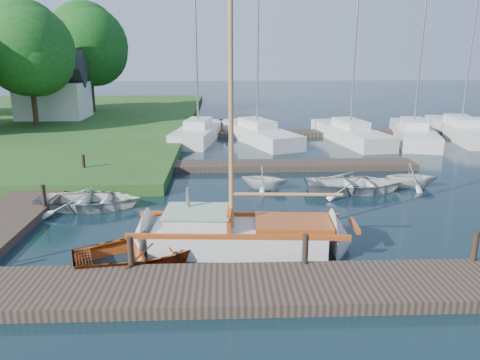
{
  "coord_description": "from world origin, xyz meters",
  "views": [
    {
      "loc": [
        -0.64,
        -16.15,
        5.64
      ],
      "look_at": [
        0.0,
        0.0,
        1.2
      ],
      "focal_mm": 35.0,
      "sensor_mm": 36.0,
      "label": 1
    }
  ],
  "objects_px": {
    "mooring_post_3": "(475,246)",
    "sailboat": "(244,237)",
    "mooring_post_4": "(44,196)",
    "house_c": "(53,92)",
    "mooring_post_5": "(84,163)",
    "marina_boat_0": "(198,132)",
    "marina_boat_3": "(350,132)",
    "tree_7": "(88,45)",
    "mooring_post_2": "(305,249)",
    "marina_boat_4": "(413,132)",
    "tender_b": "(264,176)",
    "marina_boat_1": "(257,132)",
    "dinghy": "(147,246)",
    "tender_c": "(355,182)",
    "marina_boat_5": "(461,129)",
    "tender_a": "(89,198)",
    "tender_d": "(412,174)",
    "mooring_post_1": "(131,252)",
    "tree_3": "(28,49)"
  },
  "relations": [
    {
      "from": "mooring_post_2",
      "to": "tender_c",
      "type": "relative_size",
      "value": 0.2
    },
    {
      "from": "sailboat",
      "to": "marina_boat_1",
      "type": "relative_size",
      "value": 0.94
    },
    {
      "from": "sailboat",
      "to": "dinghy",
      "type": "distance_m",
      "value": 2.82
    },
    {
      "from": "mooring_post_3",
      "to": "marina_boat_3",
      "type": "height_order",
      "value": "marina_boat_3"
    },
    {
      "from": "tender_a",
      "to": "marina_boat_4",
      "type": "relative_size",
      "value": 0.4
    },
    {
      "from": "dinghy",
      "to": "marina_boat_4",
      "type": "relative_size",
      "value": 0.41
    },
    {
      "from": "marina_boat_5",
      "to": "mooring_post_3",
      "type": "bearing_deg",
      "value": 161.94
    },
    {
      "from": "mooring_post_2",
      "to": "tree_7",
      "type": "distance_m",
      "value": 34.3
    },
    {
      "from": "tender_c",
      "to": "tree_3",
      "type": "xyz_separation_m",
      "value": [
        -18.87,
        15.66,
        5.39
      ]
    },
    {
      "from": "tender_c",
      "to": "marina_boat_4",
      "type": "distance_m",
      "value": 13.27
    },
    {
      "from": "mooring_post_2",
      "to": "marina_boat_4",
      "type": "height_order",
      "value": "marina_boat_4"
    },
    {
      "from": "sailboat",
      "to": "marina_boat_5",
      "type": "bearing_deg",
      "value": 52.58
    },
    {
      "from": "marina_boat_3",
      "to": "tree_7",
      "type": "xyz_separation_m",
      "value": [
        -19.7,
        12.37,
        5.62
      ]
    },
    {
      "from": "mooring_post_3",
      "to": "sailboat",
      "type": "height_order",
      "value": "sailboat"
    },
    {
      "from": "mooring_post_3",
      "to": "marina_boat_4",
      "type": "bearing_deg",
      "value": 72.52
    },
    {
      "from": "tender_a",
      "to": "tender_d",
      "type": "height_order",
      "value": "tender_d"
    },
    {
      "from": "marina_boat_1",
      "to": "marina_boat_5",
      "type": "bearing_deg",
      "value": -108.3
    },
    {
      "from": "dinghy",
      "to": "tender_b",
      "type": "xyz_separation_m",
      "value": [
        3.89,
        6.96,
        0.12
      ]
    },
    {
      "from": "mooring_post_3",
      "to": "house_c",
      "type": "distance_m",
      "value": 33.65
    },
    {
      "from": "mooring_post_3",
      "to": "marina_boat_3",
      "type": "relative_size",
      "value": 0.07
    },
    {
      "from": "mooring_post_1",
      "to": "tender_b",
      "type": "xyz_separation_m",
      "value": [
        4.15,
        7.96,
        -0.17
      ]
    },
    {
      "from": "tree_7",
      "to": "dinghy",
      "type": "bearing_deg",
      "value": -72.88
    },
    {
      "from": "mooring_post_4",
      "to": "house_c",
      "type": "distance_m",
      "value": 23.16
    },
    {
      "from": "tender_d",
      "to": "house_c",
      "type": "distance_m",
      "value": 28.82
    },
    {
      "from": "mooring_post_3",
      "to": "mooring_post_4",
      "type": "height_order",
      "value": "same"
    },
    {
      "from": "mooring_post_3",
      "to": "sailboat",
      "type": "xyz_separation_m",
      "value": [
        -6.01,
        1.71,
        -0.36
      ]
    },
    {
      "from": "mooring_post_1",
      "to": "sailboat",
      "type": "height_order",
      "value": "sailboat"
    },
    {
      "from": "mooring_post_1",
      "to": "tender_b",
      "type": "height_order",
      "value": "mooring_post_1"
    },
    {
      "from": "tender_d",
      "to": "tree_3",
      "type": "relative_size",
      "value": 0.25
    },
    {
      "from": "mooring_post_4",
      "to": "marina_boat_4",
      "type": "xyz_separation_m",
      "value": [
        18.88,
        13.67,
        -0.14
      ]
    },
    {
      "from": "mooring_post_2",
      "to": "tree_7",
      "type": "xyz_separation_m",
      "value": [
        -13.5,
        31.05,
        5.5
      ]
    },
    {
      "from": "marina_boat_1",
      "to": "dinghy",
      "type": "bearing_deg",
      "value": 144.84
    },
    {
      "from": "marina_boat_3",
      "to": "house_c",
      "type": "xyz_separation_m",
      "value": [
        -21.7,
        8.32,
        2.0
      ]
    },
    {
      "from": "mooring_post_2",
      "to": "marina_boat_5",
      "type": "bearing_deg",
      "value": 54.51
    },
    {
      "from": "tender_b",
      "to": "marina_boat_3",
      "type": "distance_m",
      "value": 12.57
    },
    {
      "from": "tender_d",
      "to": "house_c",
      "type": "bearing_deg",
      "value": 54.29
    },
    {
      "from": "sailboat",
      "to": "marina_boat_3",
      "type": "height_order",
      "value": "marina_boat_3"
    },
    {
      "from": "mooring_post_4",
      "to": "tree_7",
      "type": "xyz_separation_m",
      "value": [
        -5.0,
        26.05,
        5.5
      ]
    },
    {
      "from": "tender_b",
      "to": "marina_boat_5",
      "type": "height_order",
      "value": "marina_boat_5"
    },
    {
      "from": "house_c",
      "to": "marina_boat_5",
      "type": "bearing_deg",
      "value": -13.59
    },
    {
      "from": "mooring_post_2",
      "to": "house_c",
      "type": "xyz_separation_m",
      "value": [
        -15.5,
        27.0,
        1.88
      ]
    },
    {
      "from": "tender_b",
      "to": "mooring_post_5",
      "type": "bearing_deg",
      "value": 95.44
    },
    {
      "from": "tender_d",
      "to": "tree_3",
      "type": "xyz_separation_m",
      "value": [
        -21.5,
        15.12,
        5.24
      ]
    },
    {
      "from": "tender_b",
      "to": "tender_c",
      "type": "height_order",
      "value": "tender_b"
    },
    {
      "from": "mooring_post_5",
      "to": "marina_boat_0",
      "type": "height_order",
      "value": "marina_boat_0"
    },
    {
      "from": "mooring_post_2",
      "to": "mooring_post_3",
      "type": "xyz_separation_m",
      "value": [
        4.5,
        0.0,
        0.0
      ]
    },
    {
      "from": "mooring_post_1",
      "to": "marina_boat_5",
      "type": "height_order",
      "value": "marina_boat_5"
    },
    {
      "from": "marina_boat_1",
      "to": "tree_3",
      "type": "relative_size",
      "value": 1.19
    },
    {
      "from": "tender_d",
      "to": "marina_boat_0",
      "type": "distance_m",
      "value": 15.0
    },
    {
      "from": "marina_boat_1",
      "to": "marina_boat_5",
      "type": "relative_size",
      "value": 0.91
    }
  ]
}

